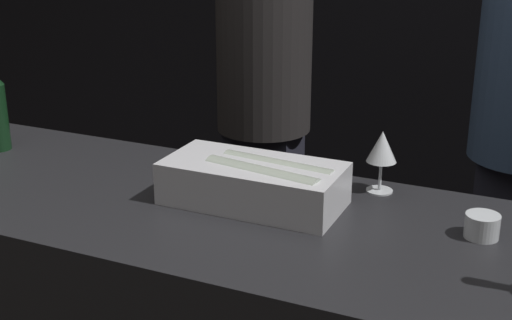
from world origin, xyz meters
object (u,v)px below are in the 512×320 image
Objects in this scene: wine_glass at (382,149)px; candle_votive at (482,226)px; ice_bin_with_bottles at (256,182)px; person_in_hoodie at (264,87)px.

candle_votive is at bearing -31.58° from wine_glass.
wine_glass reaches higher than ice_bin_with_bottles.
ice_bin_with_bottles is 2.69× the size of wine_glass.
ice_bin_with_bottles is at bearing 107.10° from person_in_hoodie.
person_in_hoodie is at bearing 133.22° from candle_votive.
ice_bin_with_bottles is at bearing -176.10° from candle_votive.
ice_bin_with_bottles is at bearing -140.96° from wine_glass.
candle_votive is at bearing 3.90° from ice_bin_with_bottles.
person_in_hoodie reaches higher than candle_votive.
wine_glass is 0.33m from candle_votive.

